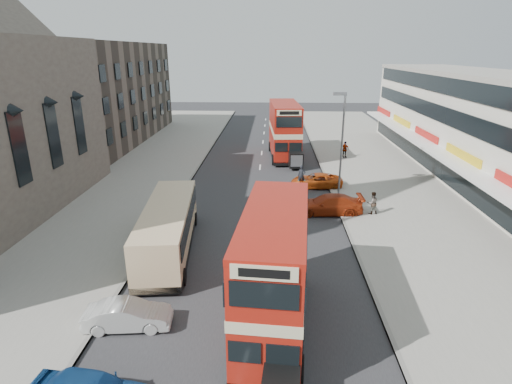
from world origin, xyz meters
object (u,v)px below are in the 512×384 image
(car_right_a, at_px, (328,204))
(bus_main, at_px, (274,272))
(bus_second, at_px, (285,130))
(street_lamp, at_px, (341,136))
(coach, at_px, (168,227))
(cyclist, at_px, (301,182))
(car_left_front, at_px, (128,315))
(pedestrian_far, at_px, (345,149))
(car_right_b, at_px, (317,181))
(pedestrian_near, at_px, (372,203))

(car_right_a, bearing_deg, bus_main, -17.85)
(bus_main, xyz_separation_m, bus_second, (1.16, 29.12, 0.34))
(street_lamp, height_order, coach, street_lamp)
(car_right_a, distance_m, cyclist, 5.53)
(car_left_front, distance_m, pedestrian_far, 32.10)
(car_right_b, xyz_separation_m, cyclist, (-1.33, -0.64, 0.09))
(bus_second, bearing_deg, street_lamp, 104.46)
(car_right_a, bearing_deg, coach, -58.99)
(cyclist, bearing_deg, car_right_a, -68.97)
(bus_main, distance_m, pedestrian_near, 14.44)
(street_lamp, distance_m, bus_second, 13.01)
(coach, bearing_deg, car_right_a, 25.92)
(bus_second, relative_size, cyclist, 4.94)
(pedestrian_near, relative_size, cyclist, 0.79)
(street_lamp, xyz_separation_m, bus_main, (-5.18, -16.88, -2.16))
(cyclist, bearing_deg, pedestrian_near, -45.96)
(street_lamp, height_order, car_right_b, street_lamp)
(cyclist, bearing_deg, bus_second, 100.49)
(street_lamp, height_order, pedestrian_far, street_lamp)
(street_lamp, bearing_deg, bus_main, -107.05)
(street_lamp, relative_size, pedestrian_near, 4.96)
(car_right_b, height_order, pedestrian_far, pedestrian_far)
(bus_main, relative_size, car_right_b, 2.14)
(bus_main, bearing_deg, pedestrian_far, -100.08)
(car_right_a, relative_size, car_right_b, 1.12)
(car_right_b, height_order, pedestrian_near, pedestrian_near)
(street_lamp, xyz_separation_m, pedestrian_far, (2.44, 11.83, -3.76))
(bus_second, bearing_deg, car_left_front, 72.47)
(coach, height_order, car_right_b, coach)
(cyclist, bearing_deg, street_lamp, -18.99)
(cyclist, bearing_deg, car_left_front, -110.07)
(pedestrian_far, bearing_deg, coach, -139.81)
(car_right_a, bearing_deg, pedestrian_near, 84.33)
(bus_second, xyz_separation_m, pedestrian_far, (6.46, -0.41, -1.94))
(pedestrian_far, relative_size, cyclist, 0.84)
(car_right_a, distance_m, pedestrian_near, 3.04)
(street_lamp, height_order, pedestrian_near, street_lamp)
(car_right_a, height_order, pedestrian_near, pedestrian_near)
(coach, xyz_separation_m, pedestrian_far, (13.64, 22.08, -0.49))
(street_lamp, relative_size, car_right_a, 1.69)
(car_right_a, height_order, cyclist, cyclist)
(pedestrian_near, bearing_deg, coach, 10.39)
(car_left_front, bearing_deg, coach, -6.03)
(bus_main, bearing_deg, cyclist, -92.53)
(bus_main, height_order, car_right_a, bus_main)
(coach, bearing_deg, car_right_b, 45.39)
(coach, bearing_deg, pedestrian_near, 18.64)
(bus_main, xyz_separation_m, car_left_front, (-6.08, -0.32, -2.03))
(pedestrian_near, bearing_deg, car_right_a, -18.99)
(coach, bearing_deg, car_left_front, -96.41)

